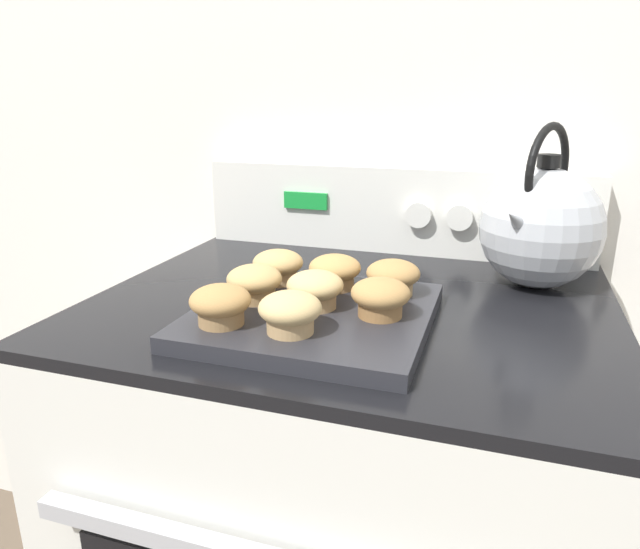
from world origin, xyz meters
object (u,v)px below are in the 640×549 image
muffin_r0_c0 (220,304)px  muffin_r0_c1 (290,312)px  muffin_pan (314,315)px  tea_kettle (541,226)px  muffin_r1_c0 (254,282)px  stove_range (349,534)px  muffin_r2_c1 (335,271)px  muffin_r1_c1 (315,289)px  muffin_r2_c0 (278,266)px  muffin_r1_c2 (380,297)px  muffin_r2_c2 (393,277)px

muffin_r0_c0 → muffin_r0_c1: bearing=1.7°
muffin_pan → muffin_r0_c0: 0.13m
muffin_r0_c1 → tea_kettle: size_ratio=0.30×
muffin_r1_c0 → muffin_pan: bearing=-1.5°
stove_range → muffin_r0_c0: muffin_r0_c0 is taller
muffin_r2_c1 → muffin_r0_c0: bearing=-118.2°
muffin_r0_c1 → tea_kettle: tea_kettle is taller
muffin_r0_c0 → muffin_r1_c1: bearing=44.8°
tea_kettle → muffin_pan: bearing=-138.0°
muffin_r1_c0 → tea_kettle: size_ratio=0.30×
muffin_r2_c0 → muffin_r0_c0: bearing=-91.6°
muffin_r1_c2 → muffin_r2_c0: (-0.18, 0.09, 0.00)m
muffin_r2_c2 → tea_kettle: 0.27m
stove_range → muffin_r1_c1: (-0.02, -0.11, 0.49)m
stove_range → muffin_r0_c0: 0.55m
stove_range → muffin_r0_c1: size_ratio=11.58×
stove_range → muffin_r1_c0: 0.52m
muffin_r0_c1 → tea_kettle: bearing=50.2°
stove_range → muffin_r1_c0: muffin_r1_c0 is taller
muffin_r1_c1 → muffin_r2_c2: 0.12m
muffin_r0_c0 → muffin_r2_c1: bearing=61.8°
muffin_r1_c2 → muffin_r2_c1: same height
muffin_r0_c0 → muffin_r0_c1: 0.09m
muffin_r1_c1 → muffin_r2_c2: (0.09, 0.08, 0.00)m
stove_range → muffin_pan: size_ratio=2.89×
muffin_r0_c1 → muffin_r2_c2: (0.09, 0.17, 0.00)m
muffin_pan → muffin_r0_c1: size_ratio=4.01×
muffin_r1_c0 → muffin_r0_c0: bearing=-92.6°
muffin_r2_c2 → muffin_r1_c0: bearing=-154.4°
muffin_pan → tea_kettle: bearing=42.0°
muffin_r2_c1 → muffin_r2_c2: same height
muffin_pan → muffin_r1_c1: 0.04m
muffin_r1_c1 → muffin_r1_c2: (0.09, -0.00, 0.00)m
stove_range → muffin_r1_c1: size_ratio=11.58×
muffin_r0_c1 → muffin_r1_c1: 0.09m
muffin_r0_c1 → muffin_r0_c0: bearing=-178.3°
muffin_r2_c0 → tea_kettle: size_ratio=0.30×
muffin_r0_c0 → muffin_r2_c1: same height
muffin_r0_c1 → muffin_r1_c2: bearing=42.9°
muffin_r1_c2 → muffin_r2_c0: 0.20m
muffin_r2_c1 → tea_kettle: size_ratio=0.30×
muffin_r1_c1 → muffin_r1_c2: bearing=-2.6°
muffin_r0_c1 → muffin_r1_c1: bearing=89.1°
stove_range → muffin_r2_c1: muffin_r2_c1 is taller
muffin_r2_c2 → muffin_r2_c0: bearing=-179.8°
muffin_pan → muffin_r2_c0: muffin_r2_c0 is taller
muffin_r0_c1 → muffin_r1_c1: size_ratio=1.00×
muffin_pan → muffin_r1_c2: (0.09, -0.00, 0.04)m
muffin_r1_c0 → muffin_r1_c1: (0.09, 0.00, 0.00)m
muffin_pan → muffin_r1_c0: 0.10m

